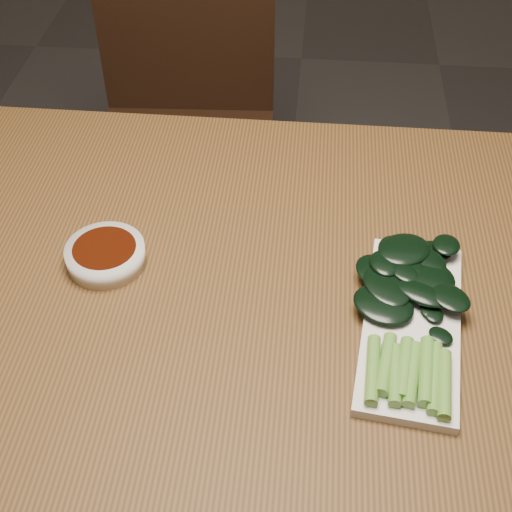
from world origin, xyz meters
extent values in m
cube|color=#4F3316|center=(0.00, 0.00, 0.73)|extent=(1.40, 0.80, 0.04)
cube|color=black|center=(-0.24, 0.71, 0.43)|extent=(0.44, 0.44, 0.04)
cylinder|color=black|center=(-0.41, 0.52, 0.21)|extent=(0.04, 0.04, 0.41)
cylinder|color=black|center=(-0.05, 0.54, 0.21)|extent=(0.04, 0.04, 0.41)
cylinder|color=black|center=(-0.43, 0.88, 0.21)|extent=(0.04, 0.04, 0.41)
cylinder|color=black|center=(-0.07, 0.90, 0.21)|extent=(0.04, 0.04, 0.41)
cube|color=black|center=(-0.25, 0.90, 0.67)|extent=(0.42, 0.05, 0.44)
cylinder|color=silver|center=(-0.21, 0.03, 0.76)|extent=(0.11, 0.11, 0.03)
cylinder|color=#371005|center=(-0.21, 0.03, 0.78)|extent=(0.09, 0.09, 0.00)
cube|color=silver|center=(0.20, -0.05, 0.76)|extent=(0.15, 0.30, 0.01)
cylinder|color=#599232|center=(0.15, -0.14, 0.77)|extent=(0.02, 0.10, 0.02)
cylinder|color=#599232|center=(0.16, -0.13, 0.77)|extent=(0.03, 0.09, 0.02)
cylinder|color=#599232|center=(0.18, -0.14, 0.77)|extent=(0.02, 0.08, 0.02)
cylinder|color=#599232|center=(0.19, -0.13, 0.77)|extent=(0.03, 0.09, 0.02)
cylinder|color=#599232|center=(0.19, -0.14, 0.77)|extent=(0.03, 0.09, 0.02)
cylinder|color=#599232|center=(0.21, -0.14, 0.77)|extent=(0.03, 0.10, 0.02)
cylinder|color=#599232|center=(0.22, -0.14, 0.77)|extent=(0.03, 0.10, 0.01)
cylinder|color=#599232|center=(0.23, -0.15, 0.77)|extent=(0.03, 0.09, 0.02)
ellipsoid|color=black|center=(0.25, 0.07, 0.78)|extent=(0.04, 0.05, 0.01)
ellipsoid|color=black|center=(0.19, 0.02, 0.78)|extent=(0.04, 0.05, 0.01)
ellipsoid|color=black|center=(0.19, 0.02, 0.78)|extent=(0.06, 0.06, 0.01)
ellipsoid|color=black|center=(0.18, 0.06, 0.78)|extent=(0.04, 0.06, 0.01)
ellipsoid|color=black|center=(0.20, 0.03, 0.78)|extent=(0.07, 0.07, 0.01)
ellipsoid|color=black|center=(0.17, 0.03, 0.78)|extent=(0.05, 0.06, 0.01)
ellipsoid|color=black|center=(0.19, 0.06, 0.78)|extent=(0.09, 0.09, 0.01)
ellipsoid|color=black|center=(0.16, 0.02, 0.77)|extent=(0.08, 0.09, 0.01)
ellipsoid|color=black|center=(0.25, -0.02, 0.78)|extent=(0.07, 0.07, 0.01)
ellipsoid|color=black|center=(0.17, -0.04, 0.77)|extent=(0.10, 0.10, 0.01)
ellipsoid|color=black|center=(0.17, -0.01, 0.78)|extent=(0.08, 0.09, 0.01)
ellipsoid|color=black|center=(0.17, -0.03, 0.77)|extent=(0.07, 0.07, 0.01)
ellipsoid|color=black|center=(0.21, -0.02, 0.78)|extent=(0.08, 0.07, 0.01)
ellipsoid|color=black|center=(0.23, 0.01, 0.78)|extent=(0.09, 0.09, 0.01)
ellipsoid|color=black|center=(0.23, 0.04, 0.78)|extent=(0.06, 0.07, 0.01)
ellipsoid|color=black|center=(0.23, 0.07, 0.77)|extent=(0.06, 0.05, 0.01)
ellipsoid|color=black|center=(0.23, -0.08, 0.77)|extent=(0.04, 0.04, 0.01)
ellipsoid|color=black|center=(0.22, -0.04, 0.77)|extent=(0.03, 0.04, 0.01)
ellipsoid|color=black|center=(0.23, -0.04, 0.77)|extent=(0.03, 0.04, 0.01)
ellipsoid|color=black|center=(0.16, -0.03, 0.77)|extent=(0.05, 0.06, 0.01)
camera|label=1|loc=(0.06, -0.65, 1.44)|focal=50.00mm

